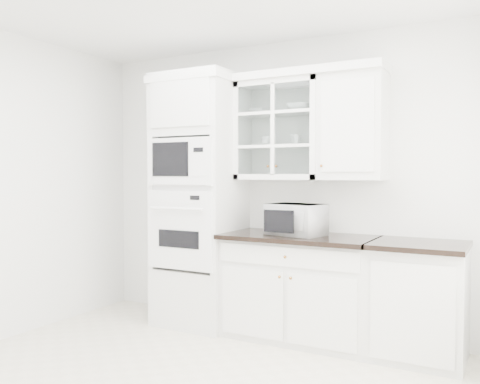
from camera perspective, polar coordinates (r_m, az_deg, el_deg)
The scene contains 12 objects.
room_shell at distance 3.68m, azimuth -3.29°, elevation 7.14°, with size 4.00×3.50×2.70m.
oven_column at distance 4.91m, azimuth -4.60°, elevation -0.90°, with size 0.76×0.68×2.40m.
base_cabinet_run at distance 4.56m, azimuth 6.71°, elevation -10.49°, with size 1.32×0.67×0.92m.
extra_base_cabinet at distance 4.30m, azimuth 19.42°, elevation -11.37°, with size 0.72×0.67×0.92m.
upper_cabinet_glass at distance 4.69m, azimuth 4.56°, elevation 6.90°, with size 0.80×0.33×0.90m.
upper_cabinet_solid at distance 4.46m, azimuth 12.56°, elevation 7.11°, with size 0.55×0.33×0.90m, color white.
crown_molding at distance 4.78m, azimuth 3.28°, elevation 12.69°, with size 2.14×0.38×0.07m, color white.
countertop_microwave at distance 4.45m, azimuth 6.38°, elevation -3.07°, with size 0.47×0.39×0.27m, color white.
bowl_a at distance 4.81m, azimuth 2.52°, elevation 9.02°, with size 0.21×0.21×0.05m, color white.
bowl_b at distance 4.63m, azimuth 6.63°, elevation 9.38°, with size 0.22×0.22×0.07m, color white.
cup_a at distance 4.72m, azimuth 3.18°, elevation 5.72°, with size 0.11×0.11×0.09m, color white.
cup_b at distance 4.64m, azimuth 6.32°, elevation 5.84°, with size 0.11×0.11×0.10m, color white.
Camera 1 is at (1.94, -2.68, 1.45)m, focal length 38.00 mm.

